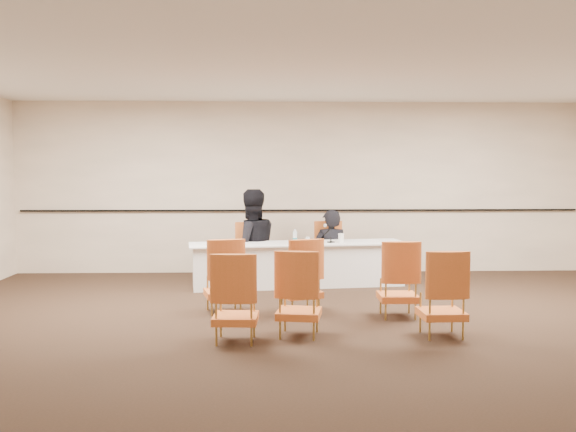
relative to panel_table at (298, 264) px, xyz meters
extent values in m
plane|color=black|center=(0.13, -2.63, -0.34)|extent=(10.00, 10.00, 0.00)
plane|color=white|center=(0.13, -2.63, 2.66)|extent=(10.00, 10.00, 0.00)
cube|color=#F8E1C3|center=(0.13, 1.37, 1.16)|extent=(10.00, 0.04, 3.00)
cube|color=black|center=(0.13, 1.33, 0.76)|extent=(9.80, 0.04, 0.03)
imported|color=black|center=(0.57, 0.60, 0.02)|extent=(0.59, 0.39, 1.59)
imported|color=black|center=(-0.75, 0.43, 0.20)|extent=(1.12, 0.99, 1.92)
cube|color=white|center=(0.44, -0.05, 0.34)|extent=(0.34, 0.28, 0.00)
cylinder|color=silver|center=(0.14, -0.09, 0.39)|extent=(0.09, 0.09, 0.10)
cylinder|color=white|center=(0.67, 0.01, 0.41)|extent=(0.12, 0.12, 0.14)
camera|label=1|loc=(-0.50, -9.92, 1.45)|focal=40.00mm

